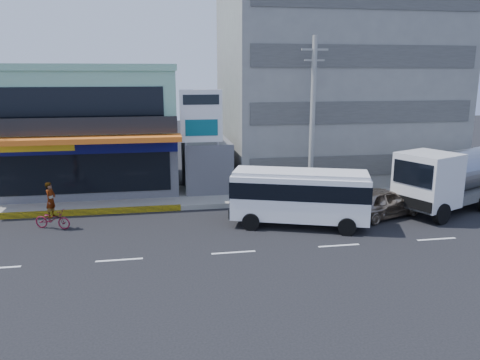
% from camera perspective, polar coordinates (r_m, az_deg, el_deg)
% --- Properties ---
extents(ground, '(120.00, 120.00, 0.00)m').
position_cam_1_polar(ground, '(21.28, -0.80, -8.83)').
color(ground, black).
rests_on(ground, ground).
extents(sidewalk, '(70.00, 5.00, 0.30)m').
position_cam_1_polar(sidewalk, '(31.10, 5.52, -1.52)').
color(sidewalk, gray).
rests_on(sidewalk, ground).
extents(shop_building, '(12.40, 11.70, 8.00)m').
position_cam_1_polar(shop_building, '(34.03, -18.21, 5.74)').
color(shop_building, '#4E4E53').
rests_on(shop_building, ground).
extents(concrete_building, '(16.00, 12.00, 14.00)m').
position_cam_1_polar(concrete_building, '(36.92, 11.10, 11.34)').
color(concrete_building, gray).
rests_on(concrete_building, ground).
extents(gap_structure, '(3.00, 6.00, 3.50)m').
position_cam_1_polar(gap_structure, '(32.25, -4.21, 1.94)').
color(gap_structure, '#4E4E53').
rests_on(gap_structure, ground).
extents(satellite_dish, '(1.50, 1.50, 0.15)m').
position_cam_1_polar(satellite_dish, '(30.97, -4.07, 4.91)').
color(satellite_dish, slate).
rests_on(satellite_dish, gap_structure).
extents(billboard, '(2.60, 0.18, 6.90)m').
position_cam_1_polar(billboard, '(28.98, -4.73, 7.04)').
color(billboard, gray).
rests_on(billboard, ground).
extents(utility_pole_near, '(1.60, 0.30, 10.00)m').
position_cam_1_polar(utility_pole_near, '(28.54, 8.82, 7.29)').
color(utility_pole_near, '#999993').
rests_on(utility_pole_near, ground).
extents(minibus, '(7.41, 4.48, 2.96)m').
position_cam_1_polar(minibus, '(24.49, 7.30, -1.65)').
color(minibus, white).
rests_on(minibus, ground).
extents(sedan, '(5.41, 3.63, 1.71)m').
position_cam_1_polar(sedan, '(27.21, 16.86, -2.61)').
color(sedan, tan).
rests_on(sedan, ground).
extents(tanker_truck, '(9.44, 6.14, 3.61)m').
position_cam_1_polar(tanker_truck, '(30.19, 24.90, 0.36)').
color(tanker_truck, silver).
rests_on(tanker_truck, ground).
extents(motorcycle_rider, '(2.03, 1.27, 2.46)m').
position_cam_1_polar(motorcycle_rider, '(26.01, -21.94, -3.81)').
color(motorcycle_rider, maroon).
rests_on(motorcycle_rider, ground).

